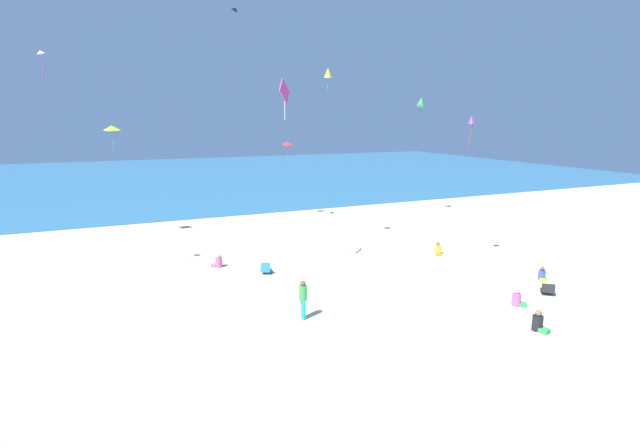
{
  "coord_description": "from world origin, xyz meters",
  "views": [
    {
      "loc": [
        -8.51,
        -14.07,
        7.68
      ],
      "look_at": [
        0.0,
        5.27,
        2.94
      ],
      "focal_mm": 26.22,
      "sensor_mm": 36.0,
      "label": 1
    }
  ],
  "objects_px": {
    "kite_green": "(421,102)",
    "kite_magenta": "(284,92)",
    "person_3": "(539,323)",
    "kite_white": "(40,54)",
    "person_2": "(438,250)",
    "person_4": "(542,275)",
    "beach_chair_near_camera": "(266,269)",
    "person_5": "(303,297)",
    "person_1": "(517,300)",
    "beach_chair_far_left": "(548,289)",
    "kite_purple": "(471,120)",
    "kite_black": "(236,10)",
    "kite_yellow": "(328,73)",
    "kite_red": "(287,143)",
    "kite_lime": "(112,128)",
    "person_0": "(218,262)"
  },
  "relations": [
    {
      "from": "kite_purple",
      "to": "kite_magenta",
      "type": "bearing_deg",
      "value": 168.19
    },
    {
      "from": "person_5",
      "to": "kite_lime",
      "type": "relative_size",
      "value": 1.01
    },
    {
      "from": "beach_chair_near_camera",
      "to": "kite_black",
      "type": "relative_size",
      "value": 0.76
    },
    {
      "from": "kite_red",
      "to": "kite_green",
      "type": "distance_m",
      "value": 10.81
    },
    {
      "from": "kite_red",
      "to": "kite_lime",
      "type": "relative_size",
      "value": 1.07
    },
    {
      "from": "person_1",
      "to": "person_3",
      "type": "bearing_deg",
      "value": -75.04
    },
    {
      "from": "kite_yellow",
      "to": "kite_magenta",
      "type": "xyz_separation_m",
      "value": [
        -4.1,
        -4.15,
        -1.34
      ]
    },
    {
      "from": "person_2",
      "to": "person_4",
      "type": "height_order",
      "value": "person_2"
    },
    {
      "from": "beach_chair_near_camera",
      "to": "beach_chair_far_left",
      "type": "bearing_deg",
      "value": -98.97
    },
    {
      "from": "person_1",
      "to": "person_3",
      "type": "height_order",
      "value": "person_3"
    },
    {
      "from": "kite_white",
      "to": "kite_purple",
      "type": "bearing_deg",
      "value": -13.15
    },
    {
      "from": "beach_chair_far_left",
      "to": "kite_purple",
      "type": "xyz_separation_m",
      "value": [
        -0.46,
        5.17,
        7.4
      ]
    },
    {
      "from": "person_3",
      "to": "kite_yellow",
      "type": "bearing_deg",
      "value": 176.28
    },
    {
      "from": "kite_lime",
      "to": "kite_yellow",
      "type": "height_order",
      "value": "kite_yellow"
    },
    {
      "from": "person_0",
      "to": "person_2",
      "type": "bearing_deg",
      "value": -166.64
    },
    {
      "from": "kite_white",
      "to": "kite_yellow",
      "type": "bearing_deg",
      "value": 6.5
    },
    {
      "from": "person_2",
      "to": "kite_yellow",
      "type": "xyz_separation_m",
      "value": [
        -5.19,
        4.07,
        9.99
      ]
    },
    {
      "from": "beach_chair_near_camera",
      "to": "person_3",
      "type": "xyz_separation_m",
      "value": [
        7.29,
        -10.43,
        0.05
      ]
    },
    {
      "from": "kite_lime",
      "to": "kite_white",
      "type": "height_order",
      "value": "kite_white"
    },
    {
      "from": "person_2",
      "to": "kite_magenta",
      "type": "distance_m",
      "value": 12.7
    },
    {
      "from": "kite_red",
      "to": "kite_purple",
      "type": "bearing_deg",
      "value": -73.37
    },
    {
      "from": "person_2",
      "to": "kite_black",
      "type": "distance_m",
      "value": 19.26
    },
    {
      "from": "person_2",
      "to": "person_3",
      "type": "xyz_separation_m",
      "value": [
        -2.87,
        -9.7,
        0.02
      ]
    },
    {
      "from": "person_0",
      "to": "kite_white",
      "type": "xyz_separation_m",
      "value": [
        -7.04,
        -0.3,
        10.11
      ]
    },
    {
      "from": "person_4",
      "to": "kite_yellow",
      "type": "height_order",
      "value": "kite_yellow"
    },
    {
      "from": "kite_white",
      "to": "kite_green",
      "type": "bearing_deg",
      "value": 16.54
    },
    {
      "from": "kite_green",
      "to": "kite_white",
      "type": "bearing_deg",
      "value": -163.46
    },
    {
      "from": "person_2",
      "to": "kite_green",
      "type": "relative_size",
      "value": 0.51
    },
    {
      "from": "person_0",
      "to": "kite_red",
      "type": "distance_m",
      "value": 14.05
    },
    {
      "from": "person_0",
      "to": "kite_white",
      "type": "height_order",
      "value": "kite_white"
    },
    {
      "from": "kite_yellow",
      "to": "kite_magenta",
      "type": "bearing_deg",
      "value": -134.7
    },
    {
      "from": "kite_red",
      "to": "kite_magenta",
      "type": "bearing_deg",
      "value": -110.09
    },
    {
      "from": "person_5",
      "to": "kite_red",
      "type": "height_order",
      "value": "kite_red"
    },
    {
      "from": "person_5",
      "to": "kite_black",
      "type": "xyz_separation_m",
      "value": [
        1.49,
        14.77,
        13.45
      ]
    },
    {
      "from": "person_4",
      "to": "beach_chair_far_left",
      "type": "bearing_deg",
      "value": -9.25
    },
    {
      "from": "kite_red",
      "to": "kite_black",
      "type": "height_order",
      "value": "kite_black"
    },
    {
      "from": "kite_green",
      "to": "kite_magenta",
      "type": "distance_m",
      "value": 17.62
    },
    {
      "from": "kite_green",
      "to": "kite_yellow",
      "type": "distance_m",
      "value": 12.02
    },
    {
      "from": "person_2",
      "to": "person_4",
      "type": "distance_m",
      "value": 5.99
    },
    {
      "from": "person_1",
      "to": "kite_green",
      "type": "distance_m",
      "value": 20.66
    },
    {
      "from": "person_4",
      "to": "kite_lime",
      "type": "bearing_deg",
      "value": -99.23
    },
    {
      "from": "person_0",
      "to": "person_4",
      "type": "distance_m",
      "value": 16.4
    },
    {
      "from": "kite_green",
      "to": "beach_chair_near_camera",
      "type": "bearing_deg",
      "value": -149.74
    },
    {
      "from": "kite_red",
      "to": "kite_purple",
      "type": "height_order",
      "value": "kite_purple"
    },
    {
      "from": "beach_chair_near_camera",
      "to": "person_5",
      "type": "height_order",
      "value": "person_5"
    },
    {
      "from": "person_4",
      "to": "kite_red",
      "type": "relative_size",
      "value": 0.4
    },
    {
      "from": "beach_chair_near_camera",
      "to": "person_1",
      "type": "bearing_deg",
      "value": -106.97
    },
    {
      "from": "person_3",
      "to": "kite_white",
      "type": "bearing_deg",
      "value": -139.96
    },
    {
      "from": "beach_chair_near_camera",
      "to": "kite_green",
      "type": "height_order",
      "value": "kite_green"
    },
    {
      "from": "kite_green",
      "to": "kite_black",
      "type": "relative_size",
      "value": 1.33
    }
  ]
}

